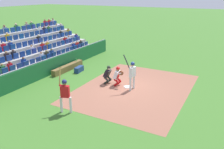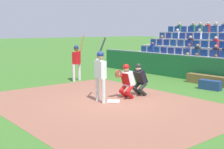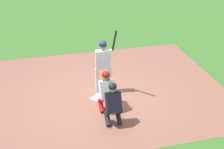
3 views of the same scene
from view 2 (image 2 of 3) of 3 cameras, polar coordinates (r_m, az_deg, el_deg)
ground_plane at (r=10.62m, az=0.30°, el=-5.21°), size 160.00×160.00×0.00m
infield_dirt_patch at (r=10.31m, az=-1.83°, el=-5.62°), size 8.59×6.51×0.01m
home_plate_marker at (r=10.61m, az=0.30°, el=-5.13°), size 0.62×0.62×0.02m
batter_at_plate at (r=10.36m, az=-2.26°, el=0.81°), size 0.62×0.64×2.27m
catcher_crouching at (r=10.99m, az=2.78°, el=-0.89°), size 0.48×0.73×1.31m
home_plate_umpire at (r=11.49m, az=5.33°, el=-0.64°), size 0.47×0.48×1.28m
dugout_wall at (r=15.09m, az=18.14°, el=0.80°), size 15.49×0.24×1.26m
dugout_bench at (r=14.21m, az=20.04°, el=-1.31°), size 3.38×0.40×0.44m
equipment_duffel_bag at (r=13.33m, az=18.33°, el=-1.93°), size 0.96×0.47×0.40m
on_deck_batter at (r=14.83m, az=-6.81°, el=3.02°), size 0.40×0.69×2.32m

